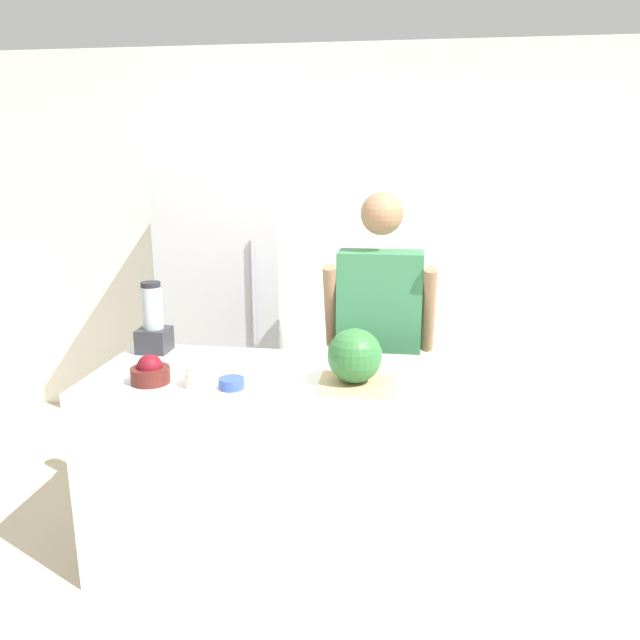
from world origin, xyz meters
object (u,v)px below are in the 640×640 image
blender (153,324)px  person (379,347)px  bowl_cherries (150,372)px  bowl_cream (198,375)px  bowl_small_blue (231,383)px  watermelon (355,356)px  refrigerator (232,308)px

blender → person: bearing=21.4°
bowl_cherries → bowl_cream: size_ratio=1.42×
bowl_cream → blender: (-0.38, 0.44, 0.09)m
person → blender: 1.20m
person → blender: (-1.10, -0.43, 0.20)m
person → bowl_cream: (-0.72, -0.87, 0.11)m
bowl_cherries → blender: size_ratio=0.47×
person → bowl_small_blue: bearing=-123.2°
watermelon → bowl_small_blue: bearing=-167.1°
bowl_small_blue → watermelon: bearing=12.9°
bowl_small_blue → blender: bearing=139.5°
watermelon → bowl_small_blue: 0.53m
person → bowl_cream: size_ratio=14.55×
bowl_cream → bowl_small_blue: 0.15m
refrigerator → blender: 1.10m
bowl_cherries → person: bearing=42.6°
refrigerator → bowl_cream: refrigerator is taller
person → bowl_cream: 1.14m
watermelon → bowl_cream: bearing=-170.4°
person → bowl_cherries: size_ratio=10.21×
watermelon → refrigerator: bearing=123.9°
blender → bowl_cherries: bearing=-69.6°
person → blender: person is taller
watermelon → bowl_cream: watermelon is taller
refrigerator → bowl_small_blue: refrigerator is taller
person → bowl_small_blue: 1.05m
blender → refrigerator: bearing=85.7°
refrigerator → bowl_cream: 1.56m
bowl_small_blue → blender: size_ratio=0.30×
bowl_small_blue → blender: 0.70m
bowl_cherries → bowl_small_blue: 0.37m
bowl_cherries → blender: (-0.16, 0.43, 0.09)m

